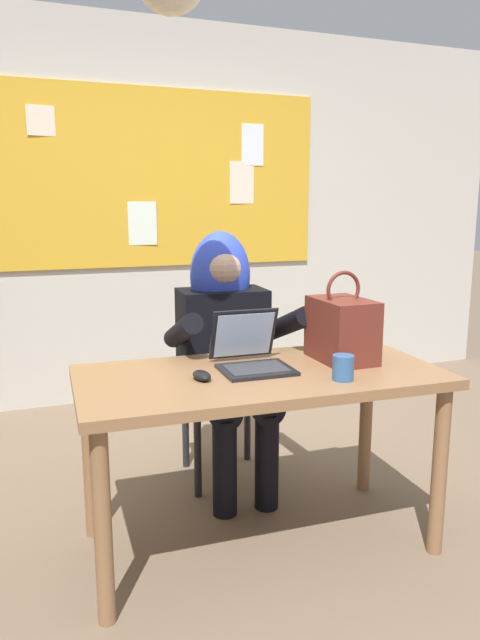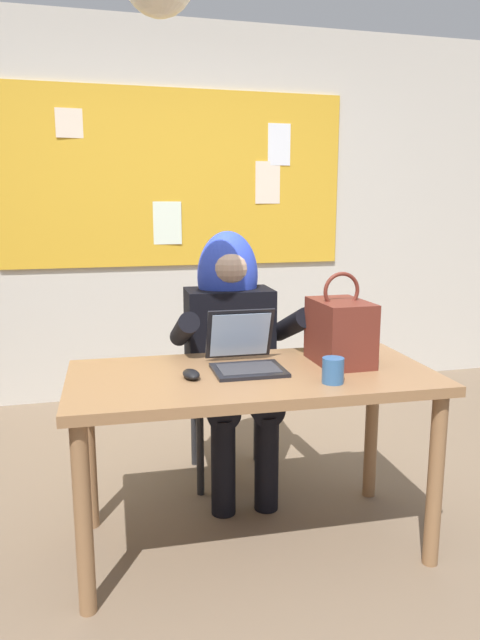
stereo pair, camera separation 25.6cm
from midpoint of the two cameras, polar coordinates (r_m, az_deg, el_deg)
name	(u,v)px [view 2 (the right image)]	position (r m, az deg, el deg)	size (l,w,h in m)	color
ground_plane	(262,547)	(2.58, 5.15, -21.18)	(24.00, 24.00, 0.00)	#75604C
wall_back_bulletin	(176,213)	(4.24, -4.47, 10.33)	(5.67, 2.28, 2.60)	beige
desk_main	(253,396)	(2.33, 4.40, -7.40)	(1.44, 0.74, 0.74)	#8E6642
chair_at_desk	(228,377)	(3.03, 1.25, -5.60)	(0.46, 0.46, 0.90)	#2D3347
person_costumed	(232,339)	(2.84, 1.76, -1.87)	(0.61, 0.62, 1.25)	black
laptop	(245,356)	(2.35, 3.63, -3.50)	(0.29, 0.32, 0.23)	black
computer_mouse	(191,374)	(2.21, -1.45, -5.33)	(0.06, 0.10, 0.03)	black
handbag	(340,331)	(2.46, 12.66, -1.09)	(0.20, 0.30, 0.38)	maroon
coffee_mug	(333,370)	(2.20, 12.34, -4.85)	(0.08, 0.08, 0.10)	#336099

